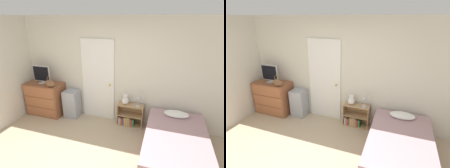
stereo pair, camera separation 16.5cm
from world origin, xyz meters
TOP-DOWN VIEW (x-y plane):
  - wall_back at (0.00, 2.14)m, footprint 10.00×0.06m
  - door_closed at (-0.36, 2.08)m, footprint 0.84×0.09m
  - dresser at (-1.81, 1.83)m, footprint 0.97×0.52m
  - tv at (-1.85, 1.84)m, footprint 0.49×0.16m
  - handbag at (-1.48, 1.66)m, footprint 0.27×0.12m
  - storage_bin at (-1.05, 1.91)m, footprint 0.37×0.36m
  - bookshelf at (0.48, 1.96)m, footprint 0.62×0.26m
  - teddy_bear at (0.37, 1.96)m, footprint 0.17×0.17m
  - desk_lamp at (0.70, 1.92)m, footprint 0.13×0.13m
  - bed at (1.53, 1.16)m, footprint 1.15×1.87m

SIDE VIEW (x-z plane):
  - bookshelf at x=0.48m, z-range -0.07..0.48m
  - bed at x=1.53m, z-range -0.05..0.57m
  - storage_bin at x=-1.05m, z-range 0.00..0.72m
  - dresser at x=-1.81m, z-range 0.00..0.87m
  - teddy_bear at x=0.37m, z-range 0.53..0.80m
  - desk_lamp at x=0.70m, z-range 0.60..0.88m
  - handbag at x=-1.48m, z-range 0.83..1.12m
  - door_closed at x=-0.36m, z-range 0.00..2.04m
  - tv at x=-1.85m, z-range 0.88..1.35m
  - wall_back at x=0.00m, z-range 0.00..2.55m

